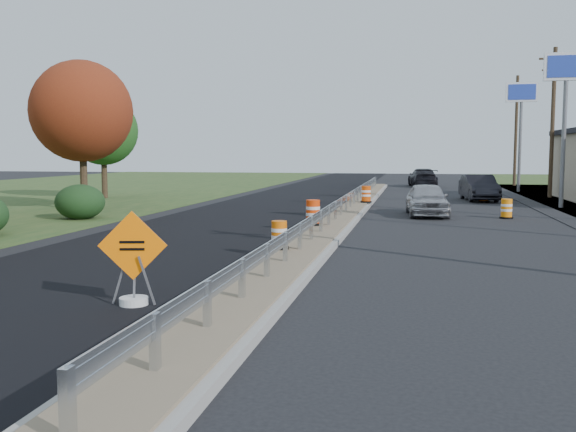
% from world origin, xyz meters
% --- Properties ---
extents(ground, '(140.00, 140.00, 0.00)m').
position_xyz_m(ground, '(0.00, 0.00, 0.00)').
color(ground, black).
rests_on(ground, ground).
extents(milled_overlay, '(7.20, 120.00, 0.01)m').
position_xyz_m(milled_overlay, '(-4.40, 10.00, 0.01)').
color(milled_overlay, black).
rests_on(milled_overlay, ground).
extents(median, '(1.60, 55.00, 0.23)m').
position_xyz_m(median, '(0.00, 8.00, 0.11)').
color(median, gray).
rests_on(median, ground).
extents(guardrail, '(0.10, 46.15, 0.72)m').
position_xyz_m(guardrail, '(0.00, 9.00, 0.73)').
color(guardrail, silver).
rests_on(guardrail, median).
extents(pylon_sign_mid, '(2.20, 0.30, 7.90)m').
position_xyz_m(pylon_sign_mid, '(10.50, 16.00, 6.48)').
color(pylon_sign_mid, slate).
rests_on(pylon_sign_mid, ground).
extents(pylon_sign_north, '(2.20, 0.30, 7.90)m').
position_xyz_m(pylon_sign_north, '(10.50, 30.00, 6.48)').
color(pylon_sign_north, slate).
rests_on(pylon_sign_north, ground).
extents(utility_pole_nmid, '(1.90, 0.26, 9.40)m').
position_xyz_m(utility_pole_nmid, '(11.50, 24.00, 4.93)').
color(utility_pole_nmid, '#473523').
rests_on(utility_pole_nmid, ground).
extents(utility_pole_north, '(1.90, 0.26, 9.40)m').
position_xyz_m(utility_pole_north, '(11.50, 39.00, 4.93)').
color(utility_pole_north, '#473523').
rests_on(utility_pole_north, ground).
extents(hedge_north, '(2.09, 2.09, 1.52)m').
position_xyz_m(hedge_north, '(-11.00, 6.00, 0.76)').
color(hedge_north, black).
rests_on(hedge_north, ground).
extents(tree_near_red, '(4.95, 4.95, 7.35)m').
position_xyz_m(tree_near_red, '(-13.00, 10.00, 4.86)').
color(tree_near_red, '#473523').
rests_on(tree_near_red, ground).
extents(tree_near_back, '(4.29, 4.29, 6.37)m').
position_xyz_m(tree_near_back, '(-16.00, 18.00, 4.21)').
color(tree_near_back, '#473523').
rests_on(tree_near_back, ground).
extents(caution_sign, '(1.27, 0.54, 1.78)m').
position_xyz_m(caution_sign, '(-2.08, -8.10, 0.45)').
color(caution_sign, white).
rests_on(caution_sign, ground).
extents(barrel_median_near, '(0.53, 0.53, 0.77)m').
position_xyz_m(barrel_median_near, '(-0.55, -2.14, 0.60)').
color(barrel_median_near, black).
rests_on(barrel_median_near, median).
extents(barrel_median_mid, '(0.63, 0.63, 0.92)m').
position_xyz_m(barrel_median_mid, '(-0.55, 3.79, 0.67)').
color(barrel_median_mid, black).
rests_on(barrel_median_mid, median).
extents(barrel_median_far, '(0.60, 0.60, 0.88)m').
position_xyz_m(barrel_median_far, '(0.55, 14.83, 0.65)').
color(barrel_median_far, black).
rests_on(barrel_median_far, median).
extents(barrel_shoulder_near, '(0.58, 0.58, 0.86)m').
position_xyz_m(barrel_shoulder_near, '(7.00, 9.95, 0.41)').
color(barrel_shoulder_near, black).
rests_on(barrel_shoulder_near, ground).
extents(barrel_shoulder_mid, '(0.65, 0.65, 0.95)m').
position_xyz_m(barrel_shoulder_mid, '(7.00, 19.29, 0.45)').
color(barrel_shoulder_mid, black).
rests_on(barrel_shoulder_mid, ground).
extents(car_silver, '(2.08, 4.51, 1.50)m').
position_xyz_m(car_silver, '(3.62, 10.64, 0.75)').
color(car_silver, '#A7A6AB').
rests_on(car_silver, ground).
extents(car_dark_mid, '(2.14, 4.86, 1.55)m').
position_xyz_m(car_dark_mid, '(6.84, 20.62, 0.78)').
color(car_dark_mid, black).
rests_on(car_dark_mid, ground).
extents(car_dark_far, '(2.62, 5.43, 1.52)m').
position_xyz_m(car_dark_far, '(3.72, 36.31, 0.76)').
color(car_dark_far, black).
rests_on(car_dark_far, ground).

